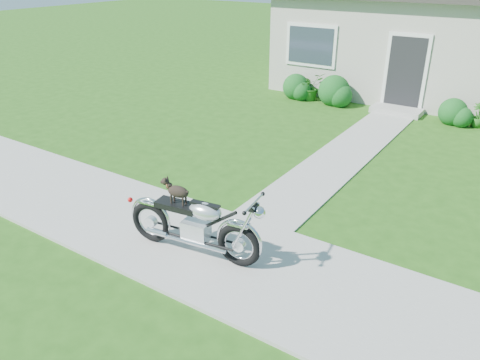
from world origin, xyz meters
The scene contains 7 objects.
ground centered at (0.00, 0.00, 0.00)m, with size 80.00×80.00×0.00m, color #235114.
sidewalk centered at (0.00, 0.00, 0.02)m, with size 24.00×2.20×0.04m, color #9E9B93.
walkway centered at (-1.50, 5.00, 0.01)m, with size 1.20×8.00×0.03m, color #9E9B93.
shrub_row centered at (0.57, 8.50, 0.41)m, with size 10.29×1.07×1.07m.
potted_plant_left centered at (-4.22, 8.55, 0.43)m, with size 0.77×0.67×0.85m, color #215D18.
potted_plant_right centered at (0.64, 8.55, 0.32)m, with size 0.36×0.36×0.64m, color #23611A.
motorcycle_with_dog centered at (-1.82, -0.24, 0.54)m, with size 2.22×0.66×1.14m.
Camera 1 is at (1.97, -4.77, 4.01)m, focal length 35.00 mm.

